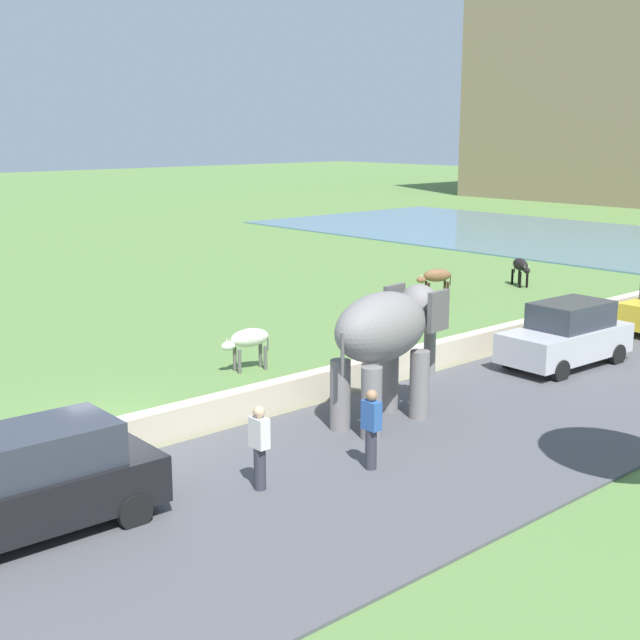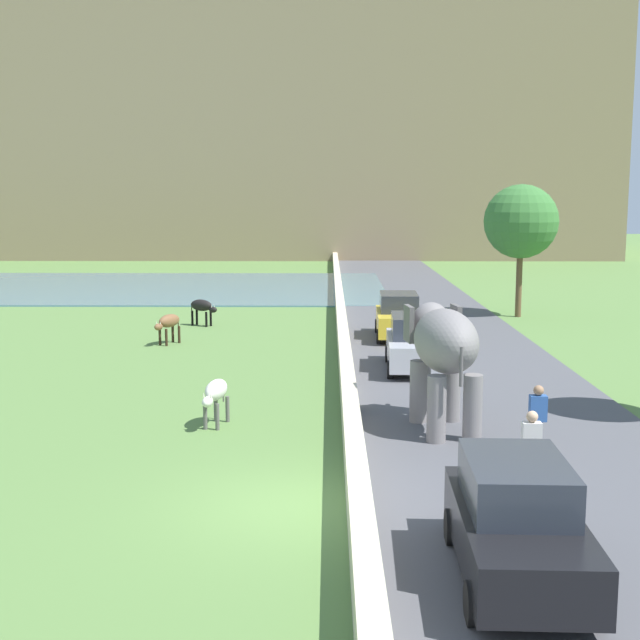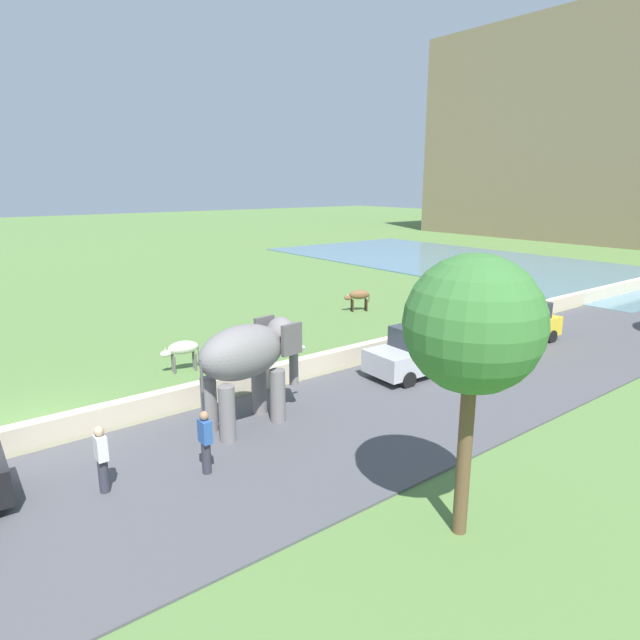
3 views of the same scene
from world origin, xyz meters
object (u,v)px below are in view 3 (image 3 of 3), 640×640
at_px(elephant, 249,357).
at_px(person_beside_elephant, 206,441).
at_px(person_trailing, 102,458).
at_px(cow_white, 182,349).
at_px(car_silver, 421,350).
at_px(car_yellow, 519,324).
at_px(cow_black, 425,288).
at_px(cow_brown, 358,296).

relative_size(elephant, person_beside_elephant, 2.18).
bearing_deg(person_trailing, cow_white, 144.19).
relative_size(person_trailing, car_silver, 0.40).
bearing_deg(elephant, person_trailing, -76.04).
relative_size(car_silver, car_yellow, 1.00).
bearing_deg(cow_black, cow_white, -80.46).
xyz_separation_m(elephant, cow_brown, (-8.81, 11.87, -1.20)).
relative_size(elephant, cow_white, 2.49).
bearing_deg(elephant, cow_black, 116.46).
distance_m(person_beside_elephant, person_trailing, 2.26).
height_order(person_trailing, cow_white, person_trailing).
bearing_deg(cow_brown, car_yellow, 8.43).
xyz_separation_m(car_silver, cow_black, (-8.24, 9.47, -0.06)).
distance_m(elephant, person_trailing, 4.68).
xyz_separation_m(person_beside_elephant, cow_white, (-7.24, 2.59, -0.04)).
height_order(elephant, person_beside_elephant, elephant).
height_order(person_beside_elephant, car_yellow, car_yellow).
bearing_deg(cow_brown, car_silver, -28.74).
bearing_deg(person_beside_elephant, person_trailing, -106.68).
bearing_deg(elephant, cow_white, 176.35).
bearing_deg(car_silver, cow_brown, 151.26).
bearing_deg(elephant, cow_brown, 126.58).
xyz_separation_m(person_beside_elephant, car_silver, (-1.71, 9.26, 0.03)).
bearing_deg(person_trailing, cow_black, 114.00).
height_order(elephant, cow_brown, elephant).
relative_size(cow_brown, cow_white, 0.97).
bearing_deg(car_silver, cow_white, -129.62).
bearing_deg(car_yellow, cow_brown, -171.57).
xyz_separation_m(car_silver, cow_white, (-5.53, -6.67, -0.06)).
distance_m(person_beside_elephant, car_silver, 9.42).
bearing_deg(car_silver, elephant, -90.26).
distance_m(person_trailing, cow_brown, 19.06).
bearing_deg(car_yellow, elephant, -90.13).
bearing_deg(cow_brown, cow_black, 82.52).
xyz_separation_m(cow_brown, cow_black, (0.61, 4.62, 0.00)).
height_order(person_trailing, cow_black, person_trailing).
bearing_deg(cow_black, elephant, -63.54).
height_order(car_silver, cow_black, car_silver).
bearing_deg(cow_black, car_yellow, -21.86).
distance_m(cow_brown, cow_white, 11.99).
xyz_separation_m(car_yellow, cow_black, (-8.24, 3.31, -0.06)).
bearing_deg(cow_black, person_beside_elephant, -62.02).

